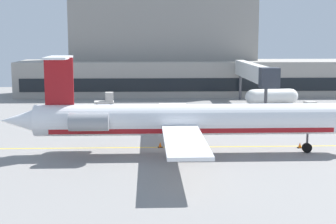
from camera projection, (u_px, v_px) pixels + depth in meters
name	position (u px, v px, depth m)	size (l,w,h in m)	color
ground	(162.00, 152.00, 48.12)	(120.00, 120.00, 0.11)	gray
terminal_building	(175.00, 53.00, 93.48)	(59.86, 12.57, 19.15)	gray
jet_bridge_west	(254.00, 73.00, 75.35)	(2.40, 22.84, 6.70)	silver
regional_jet	(186.00, 120.00, 46.99)	(34.39, 26.71, 9.02)	white
baggage_tug	(186.00, 115.00, 64.08)	(2.15, 4.17, 1.96)	#1E4CB2
pushback_tractor	(312.00, 111.00, 66.81)	(2.20, 3.53, 2.20)	silver
belt_loader	(106.00, 101.00, 76.41)	(2.98, 2.04, 2.35)	silver
fuel_tank	(272.00, 97.00, 77.57)	(8.31, 3.14, 2.72)	white
safety_cone_alpha	(160.00, 145.00, 50.00)	(0.47, 0.47, 0.55)	orange
safety_cone_bravo	(240.00, 132.00, 56.53)	(0.47, 0.47, 0.55)	orange
safety_cone_charlie	(300.00, 145.00, 49.78)	(0.47, 0.47, 0.55)	orange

